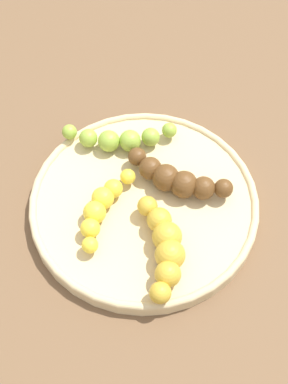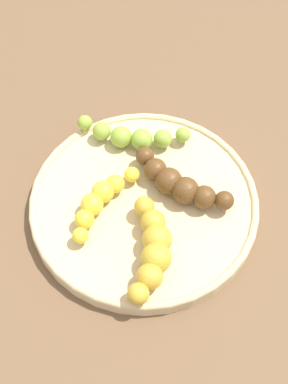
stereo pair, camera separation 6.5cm
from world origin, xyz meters
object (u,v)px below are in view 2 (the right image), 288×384
banana_yellow (100,200)px  banana_spotted (152,248)px  fruit_bowl (144,203)px  banana_overripe (179,183)px  banana_green (132,136)px

banana_yellow → banana_spotted: bearing=166.7°
fruit_bowl → banana_yellow: size_ratio=2.35×
fruit_bowl → banana_overripe: bearing=-50.5°
fruit_bowl → banana_yellow: (-0.03, 0.05, 0.02)m
banana_yellow → banana_spotted: 0.10m
fruit_bowl → banana_yellow: 0.06m
banana_yellow → banana_overripe: banana_overripe is taller
banana_spotted → banana_overripe: (0.10, 0.00, -0.00)m
fruit_bowl → banana_yellow: bearing=121.4°
banana_yellow → banana_overripe: size_ratio=0.89×
banana_spotted → banana_green: bearing=102.0°
banana_green → banana_yellow: same height
banana_green → banana_spotted: (-0.15, -0.09, 0.00)m
banana_yellow → banana_spotted: (-0.04, -0.09, 0.00)m
banana_spotted → banana_overripe: 0.10m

